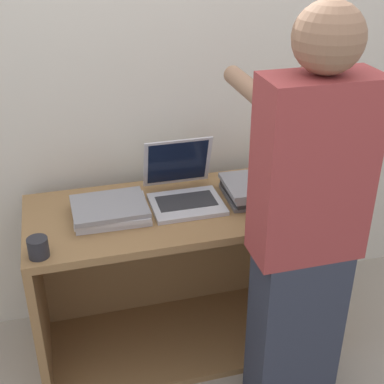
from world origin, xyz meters
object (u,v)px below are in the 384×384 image
object	(u,v)px
laptop_open	(184,190)
laptop_stack_right	(260,189)
laptop_stack_left	(110,210)
person	(304,242)
mug	(38,248)

from	to	relation	value
laptop_open	laptop_stack_right	bearing A→B (deg)	-9.42
laptop_open	laptop_stack_right	size ratio (longest dim) A/B	1.01
laptop_open	laptop_stack_left	distance (m)	0.35
laptop_open	person	world-z (taller)	person
person	mug	world-z (taller)	person
person	laptop_stack_left	bearing A→B (deg)	140.78
laptop_open	person	size ratio (longest dim) A/B	0.20
person	mug	distance (m)	1.01
laptop_stack_left	person	world-z (taller)	person
laptop_stack_right	person	distance (m)	0.54
laptop_open	laptop_stack_left	bearing A→B (deg)	-170.81
person	mug	xyz separation A→B (m)	(-0.97, 0.30, -0.06)
laptop_open	laptop_stack_left	world-z (taller)	laptop_open
laptop_stack_right	laptop_open	bearing A→B (deg)	170.58
mug	laptop_open	bearing A→B (deg)	23.90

